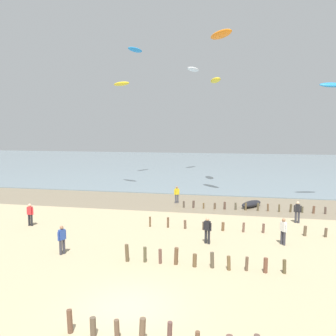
# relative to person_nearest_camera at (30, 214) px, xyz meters

# --- Properties ---
(ground_plane) EXTENTS (160.00, 160.00, 0.00)m
(ground_plane) POSITION_rel_person_nearest_camera_xyz_m (11.05, -9.96, -0.92)
(ground_plane) COLOR tan
(wet_sand_strip) EXTENTS (120.00, 8.37, 0.01)m
(wet_sand_strip) POSITION_rel_person_nearest_camera_xyz_m (11.05, 10.60, -0.91)
(wet_sand_strip) COLOR #84755B
(wet_sand_strip) RESTS_ON ground
(sea) EXTENTS (160.00, 70.00, 0.10)m
(sea) POSITION_rel_person_nearest_camera_xyz_m (11.05, 49.78, -0.87)
(sea) COLOR gray
(sea) RESTS_ON ground
(groyne_near) EXTENTS (8.53, 0.39, 0.98)m
(groyne_near) POSITION_rel_person_nearest_camera_xyz_m (13.34, -5.25, -0.51)
(groyne_near) COLOR brown
(groyne_near) RESTS_ON ground
(groyne_mid) EXTENTS (23.56, 0.33, 0.84)m
(groyne_mid) POSITION_rel_person_nearest_camera_xyz_m (21.09, 1.62, -0.57)
(groyne_mid) COLOR brown
(groyne_mid) RESTS_ON ground
(groyne_far) EXTENTS (15.57, 0.34, 0.74)m
(groyne_far) POSITION_rel_person_nearest_camera_xyz_m (18.18, 8.49, -0.59)
(groyne_far) COLOR brown
(groyne_far) RESTS_ON ground
(person_nearest_camera) EXTENTS (0.57, 0.24, 1.71)m
(person_nearest_camera) POSITION_rel_person_nearest_camera_xyz_m (0.00, 0.00, 0.00)
(person_nearest_camera) COLOR #232328
(person_nearest_camera) RESTS_ON ground
(person_mid_beach) EXTENTS (0.36, 0.52, 1.71)m
(person_mid_beach) POSITION_rel_person_nearest_camera_xyz_m (5.39, -5.00, 0.00)
(person_mid_beach) COLOR #383842
(person_mid_beach) RESTS_ON ground
(person_by_waterline) EXTENTS (0.39, 0.47, 1.71)m
(person_by_waterline) POSITION_rel_person_nearest_camera_xyz_m (18.24, -0.66, 0.00)
(person_by_waterline) COLOR #383842
(person_by_waterline) RESTS_ON ground
(person_right_flank) EXTENTS (0.56, 0.28, 1.71)m
(person_right_flank) POSITION_rel_person_nearest_camera_xyz_m (19.98, 4.93, 0.00)
(person_right_flank) COLOR #383842
(person_right_flank) RESTS_ON ground
(person_far_down_beach) EXTENTS (0.48, 0.39, 1.71)m
(person_far_down_beach) POSITION_rel_person_nearest_camera_xyz_m (9.45, 10.24, 0.00)
(person_far_down_beach) COLOR #4C4C56
(person_far_down_beach) RESTS_ON ground
(person_trailing_behind) EXTENTS (0.53, 0.34, 1.71)m
(person_trailing_behind) POSITION_rel_person_nearest_camera_xyz_m (13.53, -1.41, 0.00)
(person_trailing_behind) COLOR #232328
(person_trailing_behind) RESTS_ON ground
(grounded_kite) EXTENTS (2.44, 3.00, 0.58)m
(grounded_kite) POSITION_rel_person_nearest_camera_xyz_m (16.67, 10.02, -0.63)
(grounded_kite) COLOR black
(grounded_kite) RESTS_ON ground
(kite_aloft_0) EXTENTS (2.63, 1.50, 0.72)m
(kite_aloft_0) POSITION_rel_person_nearest_camera_xyz_m (24.01, 13.16, 10.63)
(kite_aloft_0) COLOR #2384D1
(kite_aloft_1) EXTENTS (2.32, 3.79, 0.75)m
(kite_aloft_1) POSITION_rel_person_nearest_camera_xyz_m (7.78, 34.69, 16.31)
(kite_aloft_1) COLOR white
(kite_aloft_2) EXTENTS (2.85, 2.28, 0.52)m
(kite_aloft_2) POSITION_rel_person_nearest_camera_xyz_m (1.36, 17.30, 11.88)
(kite_aloft_2) COLOR yellow
(kite_aloft_3) EXTENTS (1.96, 3.68, 0.61)m
(kite_aloft_3) POSITION_rel_person_nearest_camera_xyz_m (12.29, 22.26, 12.67)
(kite_aloft_3) COLOR yellow
(kite_aloft_4) EXTENTS (2.13, 3.38, 0.71)m
(kite_aloft_4) POSITION_rel_person_nearest_camera_xyz_m (0.16, 27.03, 18.08)
(kite_aloft_4) COLOR #2384D1
(kite_aloft_5) EXTENTS (3.01, 3.43, 0.81)m
(kite_aloft_5) POSITION_rel_person_nearest_camera_xyz_m (13.40, 12.83, 15.79)
(kite_aloft_5) COLOR orange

